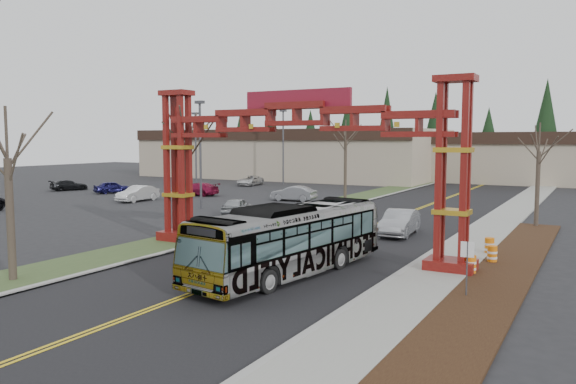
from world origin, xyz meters
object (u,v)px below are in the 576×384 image
Objects in this scene: parked_car_far_a at (293,193)px; barrel_north at (489,247)px; silver_sedan at (399,223)px; street_sign at (467,258)px; parked_car_mid_a at (197,189)px; bare_tree_median_mid at (187,143)px; parked_car_far_b at (250,181)px; bare_tree_median_near at (8,159)px; barrel_south at (471,265)px; parked_car_near_a at (237,206)px; parked_car_far_c at (69,185)px; barrel_mid at (492,255)px; light_pole_far at (283,141)px; parked_car_mid_b at (112,187)px; parked_car_near_b at (138,194)px; retail_building_east at (572,158)px; gateway_arch at (297,141)px; light_pole_near at (200,147)px; transit_bus at (290,240)px; bare_tree_median_far at (346,141)px; light_pole_mid at (196,144)px; retail_building_west at (293,153)px; bare_tree_right_far at (539,152)px.

parked_car_far_a reaches higher than barrel_north.
street_sign reaches higher than silver_sedan.
silver_sedan is at bearing 59.70° from parked_car_mid_a.
silver_sedan is at bearing 35.38° from bare_tree_median_mid.
bare_tree_median_near reaches higher than parked_car_far_b.
parked_car_mid_a is 5.30× the size of barrel_south.
parked_car_far_b is at bearing -74.90° from parked_car_near_a.
parked_car_far_c is at bearing 158.75° from barrel_south.
parked_car_far_a is 5.05× the size of barrel_mid.
parked_car_far_a is 0.60× the size of bare_tree_median_near.
parked_car_far_b is 47.16m from barrel_north.
light_pole_far is at bearing -151.56° from parked_car_far_a.
parked_car_mid_b is 7.15m from parked_car_far_c.
bare_tree_median_mid reaches higher than parked_car_near_b.
bare_tree_median_near is at bearing -137.19° from barrel_north.
retail_building_east is 7.78× the size of silver_sedan.
gateway_arch is 21.29m from light_pole_near.
bare_tree_median_far reaches higher than transit_bus.
barrel_north is at bearing 58.82° from parked_car_mid_a.
gateway_arch is 2.28× the size of bare_tree_median_mid.
light_pole_mid reaches higher than parked_car_far_c.
transit_bus is at bearing -61.22° from retail_building_west.
gateway_arch is 39.80m from parked_car_mid_b.
bare_tree_median_far is at bearing 90.00° from bare_tree_median_near.
retail_building_west is at bearing 112.51° from bare_tree_median_mid.
gateway_arch is 20.05× the size of barrel_south.
retail_building_east is 57.24m from barrel_north.
barrel_north is at bearing 90.49° from barrel_south.
silver_sedan is at bearing 148.65° from barrel_north.
bare_tree_median_near reaches higher than silver_sedan.
bare_tree_median_mid is 17.78m from barrel_south.
gateway_arch is at bearing 178.54° from parked_car_far_c.
gateway_arch is at bearing 44.05° from parked_car_mid_a.
light_pole_near is 10.52× the size of barrel_mid.
street_sign is (33.22, -43.69, -4.19)m from light_pole_far.
bare_tree_median_mid reaches higher than retail_building_east.
transit_bus is at bearing -111.96° from bare_tree_right_far.
light_pole_mid is 10.09× the size of barrel_north.
parked_car_far_b is (-0.75, 21.21, -0.12)m from parked_car_near_b.
parked_car_near_b is at bearing -177.61° from bare_tree_right_far.
retail_building_east is at bearing 61.29° from light_pole_near.
light_pole_near is 31.56m from street_sign.
bare_tree_median_far is (4.62, 2.08, 5.18)m from parked_car_far_a.
barrel_south is (32.61, -39.89, -5.32)m from light_pole_far.
gateway_arch is 6.22m from transit_bus.
gateway_arch reaches higher than barrel_mid.
retail_building_west reaches higher than parked_car_far_b.
light_pole_far is at bearing 104.71° from light_pole_near.
parked_car_near_a is 26.17m from street_sign.
parked_car_mid_a is 42.67m from street_sign.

